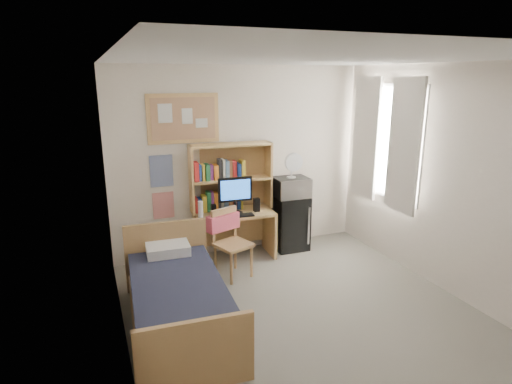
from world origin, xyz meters
name	(u,v)px	position (x,y,z in m)	size (l,w,h in m)	color
floor	(309,321)	(0.00, 0.00, -0.01)	(3.60, 4.20, 0.02)	gray
ceiling	(319,58)	(0.00, 0.00, 2.60)	(3.60, 4.20, 0.02)	silver
wall_back	(240,161)	(0.00, 2.10, 1.30)	(3.60, 0.04, 2.60)	white
wall_left	(118,223)	(-1.80, 0.00, 1.30)	(0.04, 4.20, 2.60)	white
wall_right	(456,183)	(1.80, 0.00, 1.30)	(0.04, 4.20, 2.60)	white
window_unit	(385,142)	(1.75, 1.20, 1.60)	(0.10, 1.40, 1.70)	white
curtain_left	(404,146)	(1.72, 0.80, 1.60)	(0.04, 0.55, 1.70)	silver
curtain_right	(366,138)	(1.72, 1.60, 1.60)	(0.04, 0.55, 1.70)	silver
bulletin_board	(183,119)	(-0.78, 2.08, 1.92)	(0.94, 0.03, 0.64)	tan
poster_wave	(161,171)	(-1.10, 2.09, 1.25)	(0.30, 0.01, 0.42)	navy
poster_japan	(163,205)	(-1.10, 2.09, 0.78)	(0.28, 0.01, 0.36)	red
desk	(235,235)	(-0.20, 1.80, 0.33)	(1.06, 0.53, 0.66)	tan
desk_chair	(233,244)	(-0.40, 1.26, 0.43)	(0.43, 0.43, 0.87)	#A98050
mini_fridge	(290,222)	(0.67, 1.84, 0.39)	(0.46, 0.46, 0.79)	black
bed	(179,306)	(-1.28, 0.35, 0.25)	(0.91, 1.82, 0.50)	black
hutch	(231,177)	(-0.19, 1.95, 1.12)	(1.12, 0.29, 0.92)	tan
monitor	(235,196)	(-0.20, 1.74, 0.91)	(0.46, 0.04, 0.49)	black
keyboard	(238,216)	(-0.21, 1.60, 0.67)	(0.41, 0.13, 0.02)	black
speaker_left	(214,210)	(-0.50, 1.76, 0.74)	(0.06, 0.06, 0.15)	black
speaker_right	(257,205)	(0.10, 1.72, 0.76)	(0.08, 0.08, 0.19)	black
water_bottle	(201,210)	(-0.68, 1.73, 0.78)	(0.07, 0.07, 0.23)	silver
hoodie	(223,222)	(-0.47, 1.44, 0.67)	(0.44, 0.13, 0.21)	#F45C75
microwave	(291,187)	(0.67, 1.82, 0.93)	(0.47, 0.36, 0.28)	silver
desk_fan	(292,167)	(0.67, 1.82, 1.23)	(0.26, 0.26, 0.32)	silver
pillow	(168,249)	(-1.23, 1.10, 0.56)	(0.47, 0.33, 0.11)	silver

